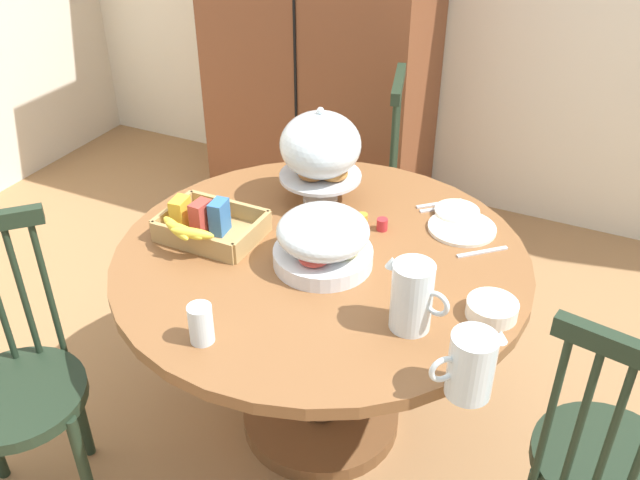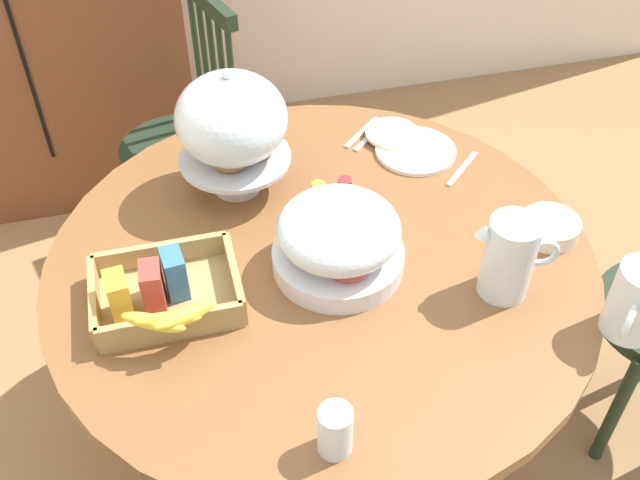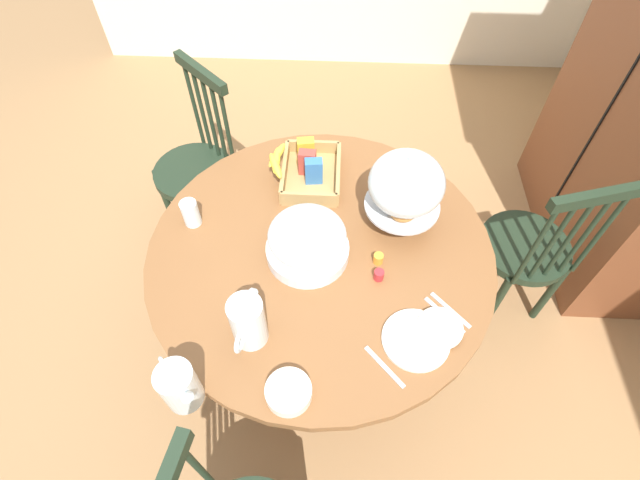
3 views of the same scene
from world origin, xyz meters
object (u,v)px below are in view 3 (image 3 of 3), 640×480
orange_juice_pitcher (180,387)px  cereal_bowl (289,392)px  dining_table (320,277)px  pastry_stand_with_dome (406,186)px  fruit_platter_covered (307,240)px  milk_pitcher (248,323)px  drinking_glass (191,213)px  windsor_chair_near_window (198,169)px  cereal_basket (307,169)px  china_plate_large (416,340)px  china_plate_small (440,328)px  windsor_chair_facing_door (527,251)px

orange_juice_pitcher → cereal_bowl: orange_juice_pitcher is taller
dining_table → pastry_stand_with_dome: 0.51m
fruit_platter_covered → milk_pitcher: milk_pitcher is taller
fruit_platter_covered → drinking_glass: fruit_platter_covered is taller
windsor_chair_near_window → drinking_glass: 0.69m
cereal_basket → drinking_glass: cereal_basket is taller
orange_juice_pitcher → china_plate_large: (-0.21, 0.70, -0.07)m
windsor_chair_near_window → milk_pitcher: windsor_chair_near_window is taller
windsor_chair_near_window → cereal_bowl: bearing=25.7°
drinking_glass → windsor_chair_near_window: bearing=-164.1°
windsor_chair_near_window → drinking_glass: (0.57, 0.16, 0.34)m
windsor_chair_near_window → pastry_stand_with_dome: size_ratio=2.83×
dining_table → milk_pitcher: size_ratio=6.52×
china_plate_large → cereal_bowl: (0.19, -0.39, 0.02)m
pastry_stand_with_dome → china_plate_small: (0.45, 0.11, -0.18)m
windsor_chair_facing_door → milk_pitcher: (0.60, -1.11, 0.38)m
dining_table → china_plate_large: (0.35, 0.33, 0.20)m
cereal_bowl → china_plate_small: bearing=116.5°
windsor_chair_facing_door → drinking_glass: windsor_chair_facing_door is taller
fruit_platter_covered → cereal_bowl: 0.52m
cereal_basket → china_plate_small: size_ratio=2.11×
windsor_chair_facing_door → milk_pitcher: 1.32m
china_plate_large → fruit_platter_covered: bearing=-131.2°
china_plate_large → drinking_glass: bearing=-119.0°
dining_table → drinking_glass: (-0.10, -0.49, 0.25)m
dining_table → orange_juice_pitcher: (0.57, -0.37, 0.27)m
china_plate_large → china_plate_small: size_ratio=1.47×
cereal_basket → china_plate_large: bearing=28.9°
dining_table → fruit_platter_covered: bearing=-54.3°
windsor_chair_facing_door → cereal_bowl: (0.79, -0.98, 0.31)m
china_plate_small → windsor_chair_near_window: bearing=-132.9°
china_plate_large → pastry_stand_with_dome: bearing=-176.7°
windsor_chair_facing_door → china_plate_large: bearing=-44.6°
china_plate_small → windsor_chair_facing_door: bearing=137.6°
windsor_chair_near_window → china_plate_small: (0.99, 1.06, 0.30)m
windsor_chair_facing_door → cereal_bowl: size_ratio=6.96×
dining_table → orange_juice_pitcher: 0.73m
windsor_chair_facing_door → fruit_platter_covered: (0.27, -0.95, 0.37)m
pastry_stand_with_dome → windsor_chair_near_window: bearing=-119.2°
windsor_chair_near_window → fruit_platter_covered: windsor_chair_near_window is taller
milk_pitcher → cereal_basket: bearing=169.8°
milk_pitcher → cereal_bowl: milk_pitcher is taller
milk_pitcher → china_plate_large: (-0.01, 0.53, -0.08)m
drinking_glass → windsor_chair_facing_door: bearing=95.7°
orange_juice_pitcher → china_plate_small: bearing=108.1°
pastry_stand_with_dome → windsor_chair_facing_door: bearing=99.0°
milk_pitcher → windsor_chair_facing_door: bearing=118.4°
pastry_stand_with_dome → drinking_glass: bearing=-86.9°
milk_pitcher → cereal_basket: (-0.73, 0.13, -0.04)m
fruit_platter_covered → cereal_basket: (-0.40, -0.03, -0.04)m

